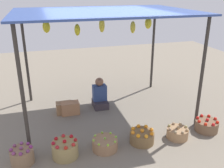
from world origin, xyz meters
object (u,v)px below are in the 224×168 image
at_px(basket_limes, 105,144).
at_px(basket_potatoes, 177,133).
at_px(basket_purple_onions, 22,156).
at_px(basket_red_tomatoes, 207,125).
at_px(wooden_crate_stacked_rear, 70,108).
at_px(basket_oranges, 142,137).
at_px(basket_red_apples, 65,149).
at_px(vendor_person, 100,96).
at_px(wooden_crate_near_vendor, 64,108).

xyz_separation_m(basket_limes, basket_potatoes, (1.52, -0.04, -0.00)).
bearing_deg(basket_purple_onions, basket_potatoes, -0.88).
relative_size(basket_red_tomatoes, wooden_crate_stacked_rear, 1.12).
bearing_deg(basket_purple_onions, basket_limes, -0.42).
bearing_deg(basket_potatoes, basket_oranges, 176.55).
bearing_deg(basket_red_apples, basket_limes, 0.84).
xyz_separation_m(vendor_person, basket_limes, (-0.34, -1.80, -0.19)).
xyz_separation_m(wooden_crate_near_vendor, wooden_crate_stacked_rear, (0.13, -0.08, 0.01)).
distance_m(basket_potatoes, wooden_crate_stacked_rear, 2.57).
bearing_deg(basket_oranges, wooden_crate_near_vendor, 128.28).
bearing_deg(basket_red_tomatoes, basket_purple_onions, -179.55).
xyz_separation_m(basket_potatoes, basket_red_tomatoes, (0.74, 0.08, 0.01)).
distance_m(basket_red_apples, basket_red_tomatoes, 3.01).
distance_m(basket_limes, basket_oranges, 0.76).
distance_m(vendor_person, basket_purple_onions, 2.57).
distance_m(basket_purple_onions, basket_red_tomatoes, 3.75).
relative_size(basket_limes, basket_potatoes, 1.12).
relative_size(vendor_person, basket_red_apples, 1.65).
bearing_deg(basket_purple_onions, basket_red_apples, -1.70).
relative_size(basket_red_apples, basket_potatoes, 1.09).
height_order(basket_red_tomatoes, wooden_crate_stacked_rear, wooden_crate_stacked_rear).
xyz_separation_m(basket_purple_onions, basket_red_tomatoes, (3.75, 0.03, -0.03)).
xyz_separation_m(basket_red_apples, basket_limes, (0.75, 0.01, -0.04)).
height_order(basket_purple_onions, basket_limes, basket_purple_onions).
xyz_separation_m(basket_red_apples, wooden_crate_stacked_rear, (0.31, 1.63, -0.00)).
bearing_deg(basket_oranges, basket_red_apples, -179.18).
bearing_deg(basket_red_tomatoes, vendor_person, 137.42).
relative_size(basket_potatoes, wooden_crate_near_vendor, 1.13).
xyz_separation_m(basket_red_apples, basket_potatoes, (2.27, -0.02, -0.04)).
distance_m(basket_oranges, wooden_crate_stacked_rear, 2.01).
distance_m(basket_red_tomatoes, wooden_crate_stacked_rear, 3.13).
height_order(vendor_person, wooden_crate_stacked_rear, vendor_person).
relative_size(vendor_person, wooden_crate_near_vendor, 2.01).
bearing_deg(basket_purple_onions, wooden_crate_near_vendor, 61.50).
height_order(basket_limes, basket_oranges, basket_oranges).
bearing_deg(wooden_crate_stacked_rear, basket_oranges, -53.31).
relative_size(basket_red_apples, wooden_crate_stacked_rear, 1.09).
relative_size(vendor_person, basket_purple_onions, 1.95).
xyz_separation_m(basket_purple_onions, basket_potatoes, (3.01, -0.05, -0.04)).
bearing_deg(basket_oranges, basket_potatoes, -3.45).
xyz_separation_m(basket_limes, basket_oranges, (0.76, 0.01, 0.02)).
distance_m(wooden_crate_near_vendor, wooden_crate_stacked_rear, 0.15).
distance_m(basket_purple_onions, basket_oranges, 2.25).
relative_size(basket_limes, wooden_crate_stacked_rear, 1.13).
bearing_deg(basket_oranges, vendor_person, 103.07).
bearing_deg(basket_limes, basket_purple_onions, 179.58).
bearing_deg(vendor_person, basket_red_apples, -120.98).
bearing_deg(basket_oranges, wooden_crate_stacked_rear, 126.69).
xyz_separation_m(vendor_person, basket_purple_onions, (-1.83, -1.79, -0.15)).
relative_size(basket_red_tomatoes, wooden_crate_near_vendor, 1.25).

